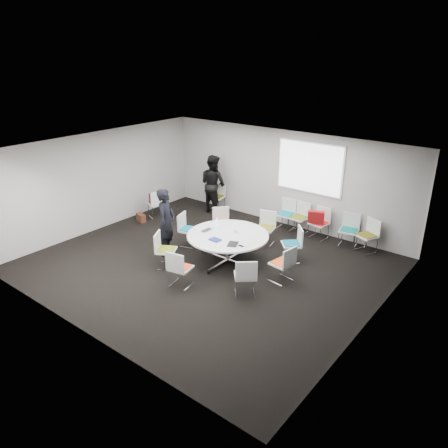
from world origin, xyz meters
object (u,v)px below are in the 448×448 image
Objects in this scene: brown_bag at (141,218)px; chair_ring_e at (189,236)px; conference_table at (228,243)px; chair_ring_f at (166,257)px; chair_back_d at (348,236)px; person_back at (213,184)px; chair_ring_a at (282,270)px; chair_ring_d at (222,230)px; laptop at (208,230)px; chair_spare_left at (157,209)px; chair_back_e at (366,242)px; maroon_bag at (156,198)px; cup at (235,231)px; chair_ring_g at (180,275)px; chair_ring_c at (265,234)px; chair_ring_b at (292,251)px; chair_back_c at (319,229)px; chair_back_b at (299,223)px; chair_back_a at (285,220)px; chair_person_back at (216,202)px; chair_ring_h at (245,283)px.

chair_ring_e is at bearing -9.01° from brown_bag.
conference_table is 1.53m from chair_ring_f.
conference_table is at bearing 44.69° from chair_back_d.
brown_bag is (-1.18, -2.04, -0.81)m from person_back.
chair_ring_d is at bearing 77.17° from chair_ring_a.
person_back is 3.35m from laptop.
chair_spare_left is 0.59m from brown_bag.
chair_back_e is at bearing -9.88° from chair_ring_a.
cup is at bearing -13.04° from maroon_bag.
chair_ring_a reaches higher than conference_table.
chair_ring_g is at bearing 142.35° from chair_ring_a.
laptop is (-3.00, -2.80, 0.47)m from chair_back_e.
chair_spare_left is at bearing 163.87° from conference_table.
chair_back_e is (0.90, 2.69, 0.00)m from chair_ring_a.
maroon_bag is (-2.64, 2.20, 0.34)m from chair_ring_f.
chair_ring_d is at bearing 10.58° from chair_ring_c.
chair_ring_b and chair_back_c have the same top height.
chair_ring_a is 2.75m from chair_back_d.
chair_ring_d is at bearing -1.49° from maroon_bag.
chair_ring_g is at bearing -29.78° from brown_bag.
chair_ring_d is 2.25m from chair_back_b.
chair_back_b is 4.44m from maroon_bag.
chair_ring_b and chair_spare_left have the same top height.
chair_back_a is at bearing -7.13° from chair_ring_b.
chair_back_e is 1.00× the size of chair_person_back.
chair_ring_a is 1.00× the size of chair_ring_h.
laptop is 3.28× the size of cup.
chair_ring_b reaches higher than maroon_bag.
chair_ring_e reaches higher than brown_bag.
chair_back_c is (1.10, 2.69, -0.24)m from conference_table.
chair_ring_c is at bearing -59.83° from chair_spare_left.
chair_ring_e is 2.88m from chair_ring_h.
chair_back_d is 3.80m from laptop.
chair_back_b is at bearing 80.42° from conference_table.
chair_ring_h is at bearing -16.56° from brown_bag.
chair_back_a and chair_back_e have the same top height.
person_back reaches higher than chair_back_e.
chair_ring_c is 3.78m from chair_spare_left.
chair_back_d is (2.05, 4.31, 0.00)m from chair_ring_g.
chair_person_back reaches higher than cup.
chair_back_e and chair_person_back have the same top height.
chair_back_c is at bearing -47.27° from chair_spare_left.
chair_ring_f is 1.00× the size of chair_person_back.
chair_ring_g is 2.98× the size of laptop.
chair_ring_b and chair_person_back have the same top height.
chair_ring_h is 1.00× the size of chair_back_a.
chair_ring_f is at bearing 122.53° from chair_ring_a.
chair_spare_left is at bearing 60.14° from person_back.
maroon_bag is (-3.11, 1.19, -0.12)m from laptop.
chair_ring_c is 1.00× the size of chair_ring_d.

